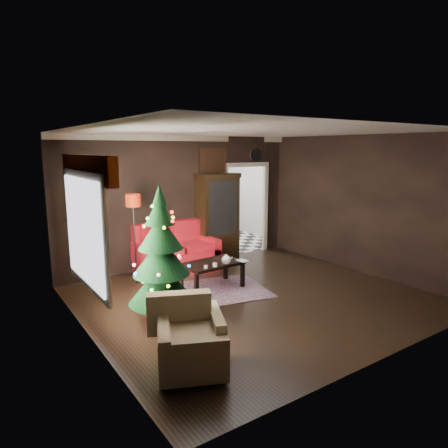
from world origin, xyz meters
TOP-DOWN VIEW (x-y plane):
  - floor at (0.00, 0.00)m, footprint 5.50×5.50m
  - ceiling at (0.00, 0.00)m, footprint 5.50×5.50m
  - wall_back at (0.00, 2.50)m, footprint 5.50×0.00m
  - wall_front at (0.00, -2.50)m, footprint 5.50×0.00m
  - wall_left at (-2.75, 0.00)m, footprint 0.00×5.50m
  - wall_right at (2.75, 0.00)m, footprint 0.00×5.50m
  - doorway at (1.70, 2.50)m, footprint 1.10×0.10m
  - left_window at (-2.71, 0.20)m, footprint 0.05×1.60m
  - valance at (-2.63, 0.20)m, footprint 0.12×2.10m
  - kitchen_floor at (1.70, 4.00)m, footprint 3.00×3.00m
  - kitchen_window at (1.70, 5.45)m, footprint 0.70×0.06m
  - rug at (-0.43, 0.65)m, footprint 2.17×1.77m
  - loveseat at (-0.40, 2.05)m, footprint 1.70×0.90m
  - curio_cabinet at (0.75, 2.27)m, footprint 0.90×0.45m
  - floor_lamp at (-1.37, 1.85)m, footprint 0.31×0.31m
  - christmas_tree at (-1.72, -0.04)m, footprint 1.15×1.15m
  - armchair at (-2.04, -1.45)m, footprint 1.05×1.05m
  - coffee_table at (-0.33, 0.81)m, footprint 1.11×0.71m
  - teapot at (-0.19, 0.55)m, footprint 0.23×0.23m
  - cup_a at (-0.62, 0.55)m, footprint 0.07×0.07m
  - cup_b at (-0.43, 0.55)m, footprint 0.09×0.09m
  - book at (0.10, 0.55)m, footprint 0.16×0.02m
  - wall_clock at (1.95, 2.45)m, footprint 0.32×0.32m
  - painting at (0.75, 2.46)m, footprint 0.62×0.05m
  - kitchen_counter at (1.70, 5.20)m, footprint 1.80×0.60m
  - kitchen_table at (1.40, 3.70)m, footprint 0.70×0.70m

SIDE VIEW (x-z plane):
  - floor at x=0.00m, z-range 0.00..0.00m
  - kitchen_floor at x=1.70m, z-range 0.00..0.00m
  - rug at x=-0.43m, z-range 0.00..0.01m
  - coffee_table at x=-0.33m, z-range 0.01..0.49m
  - kitchen_table at x=1.40m, z-range 0.00..0.75m
  - kitchen_counter at x=1.70m, z-range 0.00..0.90m
  - armchair at x=-2.04m, z-range 0.05..0.87m
  - loveseat at x=-0.40m, z-range 0.00..1.00m
  - cup_a at x=-0.62m, z-range 0.49..0.54m
  - cup_b at x=-0.43m, z-range 0.49..0.55m
  - teapot at x=-0.19m, z-range 0.49..0.66m
  - book at x=0.10m, z-range 0.49..0.71m
  - floor_lamp at x=-1.37m, z-range -0.05..1.71m
  - curio_cabinet at x=0.75m, z-range 0.00..1.90m
  - doorway at x=1.70m, z-range 0.00..2.10m
  - christmas_tree at x=-1.72m, z-range 0.11..1.99m
  - wall_back at x=0.00m, z-range -1.35..4.15m
  - wall_front at x=0.00m, z-range -1.35..4.15m
  - wall_left at x=-2.75m, z-range -1.35..4.15m
  - wall_right at x=2.75m, z-range -1.35..4.15m
  - left_window at x=-2.71m, z-range 0.75..2.15m
  - kitchen_window at x=1.70m, z-range 1.35..2.05m
  - painting at x=0.75m, z-range 1.99..2.51m
  - valance at x=-2.63m, z-range 2.10..2.44m
  - wall_clock at x=1.95m, z-range 2.35..2.41m
  - ceiling at x=0.00m, z-range 2.80..2.80m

